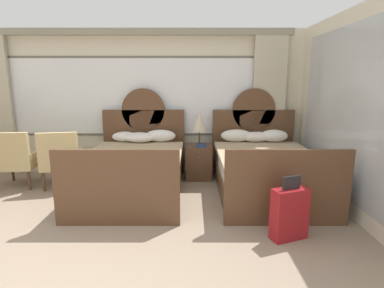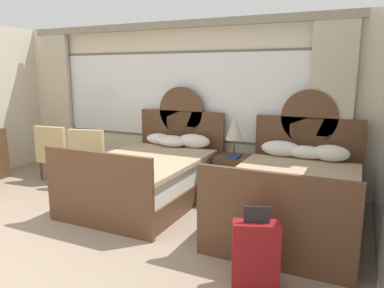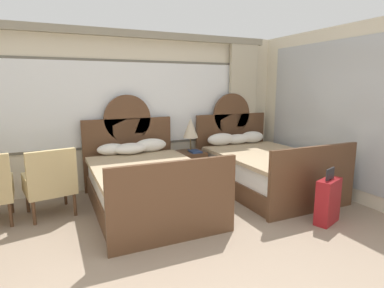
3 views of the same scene
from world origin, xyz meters
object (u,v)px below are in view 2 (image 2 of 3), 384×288
(bed_near_window, at_px, (149,175))
(bed_near_mirror, at_px, (293,195))
(armchair_by_window_left, at_px, (92,156))
(nightstand_between_beds, at_px, (232,175))
(book_on_nightstand, at_px, (234,156))
(armchair_by_window_centre, at_px, (58,152))
(suitcase_on_floor, at_px, (256,253))
(table_lamp_on_nightstand, at_px, (234,128))

(bed_near_window, height_order, bed_near_mirror, same)
(bed_near_window, xyz_separation_m, armchair_by_window_left, (-1.27, 0.25, 0.12))
(nightstand_between_beds, xyz_separation_m, book_on_nightstand, (0.04, -0.09, 0.32))
(book_on_nightstand, bearing_deg, armchair_by_window_centre, -172.86)
(suitcase_on_floor, bearing_deg, book_on_nightstand, 113.70)
(armchair_by_window_centre, relative_size, suitcase_on_floor, 1.30)
(bed_near_window, relative_size, armchair_by_window_left, 2.36)
(bed_near_window, height_order, table_lamp_on_nightstand, bed_near_window)
(bed_near_window, xyz_separation_m, suitcase_on_floor, (2.00, -1.48, -0.07))
(bed_near_mirror, bearing_deg, armchair_by_window_left, 175.83)
(bed_near_mirror, bearing_deg, suitcase_on_floor, -92.47)
(table_lamp_on_nightstand, relative_size, armchair_by_window_left, 0.63)
(suitcase_on_floor, bearing_deg, table_lamp_on_nightstand, 113.38)
(bed_near_window, distance_m, armchair_by_window_left, 1.29)
(armchair_by_window_left, xyz_separation_m, armchair_by_window_centre, (-0.75, -0.00, 0.00))
(book_on_nightstand, height_order, suitcase_on_floor, suitcase_on_floor)
(table_lamp_on_nightstand, xyz_separation_m, book_on_nightstand, (0.03, -0.11, -0.40))
(book_on_nightstand, bearing_deg, bed_near_mirror, -32.44)
(nightstand_between_beds, relative_size, suitcase_on_floor, 0.84)
(book_on_nightstand, relative_size, armchair_by_window_left, 0.27)
(book_on_nightstand, distance_m, suitcase_on_floor, 2.33)
(bed_near_window, xyz_separation_m, bed_near_mirror, (2.07, 0.00, 0.00))
(bed_near_mirror, bearing_deg, armchair_by_window_centre, 176.61)
(table_lamp_on_nightstand, bearing_deg, nightstand_between_beds, -127.09)
(nightstand_between_beds, relative_size, armchair_by_window_centre, 0.64)
(armchair_by_window_left, bearing_deg, suitcase_on_floor, -27.81)
(bed_near_window, bearing_deg, bed_near_mirror, 0.07)
(table_lamp_on_nightstand, bearing_deg, bed_near_mirror, -35.80)
(bed_near_mirror, distance_m, table_lamp_on_nightstand, 1.42)
(nightstand_between_beds, relative_size, table_lamp_on_nightstand, 1.02)
(bed_near_window, xyz_separation_m, book_on_nightstand, (1.08, 0.63, 0.26))
(bed_near_window, distance_m, suitcase_on_floor, 2.49)
(bed_near_mirror, xyz_separation_m, nightstand_between_beds, (-1.03, 0.72, -0.07))
(armchair_by_window_centre, bearing_deg, nightstand_between_beds, 8.98)
(nightstand_between_beds, bearing_deg, bed_near_window, -144.89)
(bed_near_window, height_order, book_on_nightstand, bed_near_window)
(book_on_nightstand, relative_size, suitcase_on_floor, 0.35)
(nightstand_between_beds, xyz_separation_m, armchair_by_window_left, (-2.30, -0.48, 0.18))
(armchair_by_window_left, bearing_deg, nightstand_between_beds, 11.81)
(table_lamp_on_nightstand, height_order, armchair_by_window_centre, table_lamp_on_nightstand)
(bed_near_window, distance_m, bed_near_mirror, 2.07)
(bed_near_window, xyz_separation_m, nightstand_between_beds, (1.03, 0.73, -0.07))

